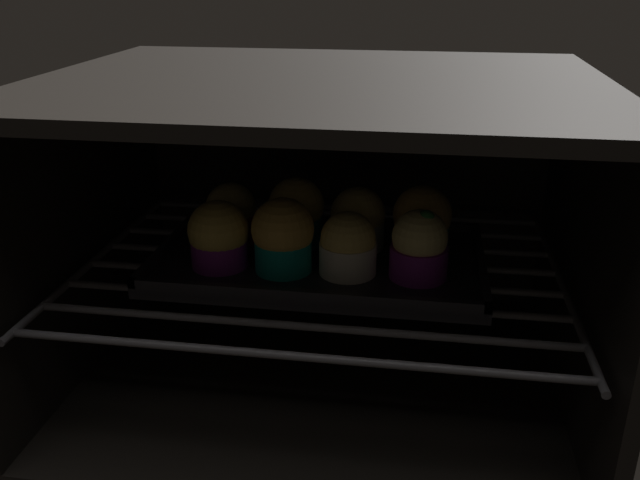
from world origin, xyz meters
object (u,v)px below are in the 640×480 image
object	(u,v)px
muffin_row0_col1	(283,237)
muffin_row0_col3	(419,246)
muffin_row1_col1	(296,213)
muffin_row0_col2	(348,246)
muffin_row1_col0	(231,214)
muffin_row0_col0	(218,236)
muffin_row1_col2	(358,221)
muffin_row1_col3	(422,221)
baking_tray	(320,261)

from	to	relation	value
muffin_row0_col1	muffin_row0_col3	distance (cm)	14.62
muffin_row1_col1	muffin_row0_col2	bearing A→B (deg)	-46.69
muffin_row0_col2	muffin_row1_col0	world-z (taller)	muffin_row1_col0
muffin_row0_col0	muffin_row1_col2	world-z (taller)	muffin_row0_col0
muffin_row1_col1	muffin_row0_col1	bearing A→B (deg)	-90.04
muffin_row1_col3	muffin_row1_col2	bearing A→B (deg)	176.92
muffin_row0_col0	muffin_row1_col0	bearing A→B (deg)	95.26
muffin_row0_col2	muffin_row1_col1	bearing A→B (deg)	133.31
muffin_row1_col0	muffin_row1_col3	size ratio (longest dim) A/B	0.90
muffin_row1_col2	muffin_row0_col0	bearing A→B (deg)	-152.07
muffin_row0_col2	muffin_row1_col1	world-z (taller)	muffin_row1_col1
muffin_row0_col3	muffin_row1_col3	size ratio (longest dim) A/B	0.97
baking_tray	muffin_row1_col1	distance (cm)	6.66
muffin_row0_col1	muffin_row0_col0	bearing A→B (deg)	179.52
muffin_row0_col0	muffin_row0_col3	distance (cm)	21.84
baking_tray	muffin_row1_col2	xyz separation A→B (cm)	(3.91, 3.71, 3.79)
muffin_row0_col1	muffin_row1_col3	xyz separation A→B (cm)	(14.74, 7.38, -0.12)
baking_tray	muffin_row0_col0	distance (cm)	12.06
baking_tray	muffin_row1_col0	bearing A→B (deg)	162.97
muffin_row0_col3	muffin_row1_col3	bearing A→B (deg)	88.81
muffin_row1_col1	muffin_row1_col3	world-z (taller)	muffin_row1_col1
muffin_row0_col3	muffin_row1_col0	size ratio (longest dim) A/B	1.08
muffin_row0_col0	muffin_row0_col3	size ratio (longest dim) A/B	0.97
baking_tray	muffin_row0_col2	distance (cm)	6.32
muffin_row0_col0	muffin_row0_col1	distance (cm)	7.24
baking_tray	muffin_row1_col0	size ratio (longest dim) A/B	5.15
muffin_row0_col1	muffin_row1_col2	xyz separation A→B (cm)	(7.33, 7.78, -0.62)
muffin_row1_col0	muffin_row1_col1	world-z (taller)	muffin_row1_col1
muffin_row0_col2	muffin_row1_col2	xyz separation A→B (cm)	(0.31, 7.42, 0.16)
muffin_row1_col3	muffin_row0_col2	bearing A→B (deg)	-137.73
muffin_row0_col1	muffin_row1_col2	world-z (taller)	muffin_row0_col1
muffin_row1_col3	muffin_row1_col0	bearing A→B (deg)	179.59
muffin_row0_col3	muffin_row1_col0	xyz separation A→B (cm)	(-22.52, 7.04, -0.21)
muffin_row0_col0	muffin_row0_col1	xyz separation A→B (cm)	(7.23, -0.06, 0.42)
muffin_row0_col2	muffin_row1_col2	bearing A→B (deg)	87.64
muffin_row1_col0	muffin_row1_col1	xyz separation A→B (cm)	(7.93, 0.26, 0.50)
muffin_row0_col0	muffin_row1_col3	world-z (taller)	muffin_row1_col3
baking_tray	muffin_row0_col2	bearing A→B (deg)	-45.85
muffin_row1_col2	muffin_row1_col3	bearing A→B (deg)	-3.08
muffin_row0_col3	muffin_row1_col1	world-z (taller)	muffin_row1_col1
baking_tray	muffin_row1_col1	world-z (taller)	muffin_row1_col1
muffin_row1_col3	baking_tray	bearing A→B (deg)	-163.70
muffin_row0_col2	muffin_row1_col3	bearing A→B (deg)	42.27
muffin_row0_col2	muffin_row1_col0	xyz separation A→B (cm)	(-14.94, 7.18, 0.19)
muffin_row1_col0	muffin_row1_col3	distance (cm)	22.67
muffin_row0_col0	muffin_row0_col2	distance (cm)	14.26
baking_tray	muffin_row1_col2	world-z (taller)	muffin_row1_col2
muffin_row0_col2	muffin_row1_col3	xyz separation A→B (cm)	(7.72, 7.02, 0.66)
muffin_row0_col3	muffin_row1_col2	size ratio (longest dim) A/B	1.06
muffin_row0_col1	muffin_row1_col2	size ratio (longest dim) A/B	1.13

